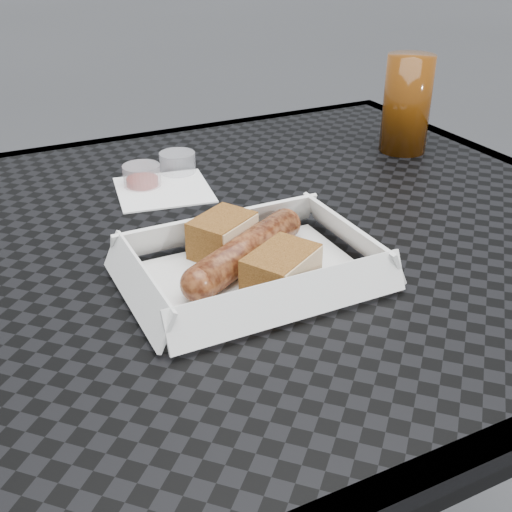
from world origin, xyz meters
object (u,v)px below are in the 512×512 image
at_px(patio_table, 289,271).
at_px(food_tray, 252,276).
at_px(drink_glass, 407,104).
at_px(bratwurst, 245,251).

distance_m(patio_table, food_tray, 0.17).
relative_size(patio_table, drink_glass, 5.57).
height_order(patio_table, food_tray, food_tray).
xyz_separation_m(patio_table, food_tray, (-0.11, -0.11, 0.08)).
height_order(patio_table, bratwurst, bratwurst).
relative_size(patio_table, food_tray, 3.64).
xyz_separation_m(patio_table, drink_glass, (0.27, 0.14, 0.15)).
xyz_separation_m(patio_table, bratwurst, (-0.10, -0.09, 0.10)).
bearing_deg(patio_table, food_tray, -134.24).
height_order(food_tray, bratwurst, bratwurst).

